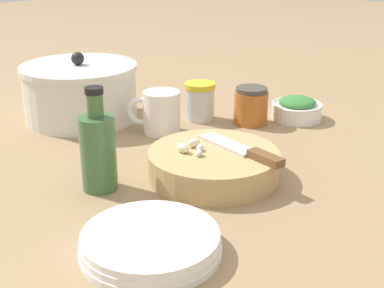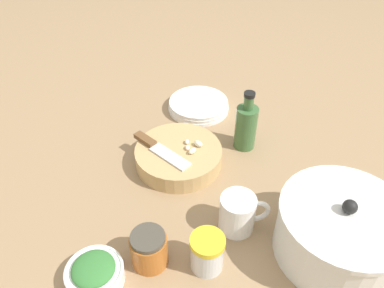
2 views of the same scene
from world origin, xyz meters
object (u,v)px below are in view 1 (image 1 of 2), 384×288
at_px(garlic_cloves, 191,147).
at_px(chef_knife, 245,150).
at_px(honey_jar, 251,106).
at_px(plate_stack, 151,243).
at_px(spice_jar, 200,101).
at_px(coffee_mug, 160,112).
at_px(cutting_board, 214,164).
at_px(herb_bowl, 297,108).
at_px(stock_pot, 80,92).
at_px(oil_bottle, 98,150).

bearing_deg(garlic_cloves, chef_knife, -50.07).
relative_size(chef_knife, honey_jar, 2.28).
bearing_deg(chef_knife, plate_stack, -160.90).
distance_m(chef_knife, spice_jar, 0.32).
height_order(chef_knife, garlic_cloves, garlic_cloves).
relative_size(spice_jar, coffee_mug, 0.88).
distance_m(spice_jar, coffee_mug, 0.12).
relative_size(garlic_cloves, spice_jar, 0.62).
distance_m(coffee_mug, plate_stack, 0.46).
xyz_separation_m(cutting_board, plate_stack, (-0.23, -0.10, -0.01)).
bearing_deg(cutting_board, honey_jar, 27.40).
distance_m(herb_bowl, stock_pot, 0.48).
height_order(herb_bowl, plate_stack, herb_bowl).
bearing_deg(coffee_mug, herb_bowl, -28.58).
relative_size(oil_bottle, stock_pot, 0.67).
xyz_separation_m(chef_knife, garlic_cloves, (-0.06, 0.07, 0.00)).
relative_size(cutting_board, plate_stack, 1.19).
relative_size(spice_jar, plate_stack, 0.45).
bearing_deg(stock_pot, honey_jar, -49.12).
xyz_separation_m(cutting_board, spice_jar, (0.20, 0.23, 0.02)).
bearing_deg(spice_jar, herb_bowl, -44.15).
height_order(honey_jar, oil_bottle, oil_bottle).
bearing_deg(chef_knife, stock_pot, 97.85).
height_order(coffee_mug, plate_stack, coffee_mug).
bearing_deg(plate_stack, chef_knife, 13.45).
relative_size(cutting_board, spice_jar, 2.66).
distance_m(honey_jar, stock_pot, 0.38).
bearing_deg(coffee_mug, honey_jar, -27.83).
xyz_separation_m(garlic_cloves, plate_stack, (-0.20, -0.13, -0.04)).
height_order(cutting_board, herb_bowl, herb_bowl).
xyz_separation_m(garlic_cloves, oil_bottle, (-0.14, 0.07, 0.01)).
distance_m(oil_bottle, stock_pot, 0.37).
distance_m(honey_jar, oil_bottle, 0.43).
distance_m(chef_knife, honey_jar, 0.29).
height_order(herb_bowl, coffee_mug, coffee_mug).
distance_m(chef_knife, herb_bowl, 0.35).
bearing_deg(coffee_mug, spice_jar, 0.96).
xyz_separation_m(chef_knife, oil_bottle, (-0.20, 0.14, 0.02)).
bearing_deg(oil_bottle, spice_jar, 20.01).
xyz_separation_m(coffee_mug, plate_stack, (-0.31, -0.33, -0.03)).
relative_size(plate_stack, stock_pot, 0.74).
bearing_deg(garlic_cloves, herb_bowl, 7.80).
height_order(chef_knife, coffee_mug, coffee_mug).
distance_m(chef_knife, coffee_mug, 0.28).
distance_m(cutting_board, stock_pot, 0.42).
relative_size(cutting_board, herb_bowl, 1.98).
bearing_deg(coffee_mug, oil_bottle, -152.00).
bearing_deg(plate_stack, cutting_board, 24.39).
bearing_deg(garlic_cloves, honey_jar, 20.46).
xyz_separation_m(cutting_board, chef_knife, (0.03, -0.04, 0.03)).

